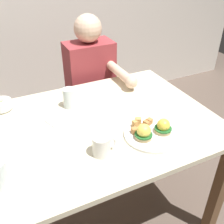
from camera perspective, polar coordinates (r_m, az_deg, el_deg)
ground_plane at (r=1.90m, az=-2.07°, el=-20.70°), size 6.00×6.00×0.00m
dining_table at (r=1.44m, az=-2.57°, el=-5.56°), size 1.20×0.90×0.74m
eggs_benedict_plate at (r=1.28m, az=8.61°, el=-4.31°), size 0.27×0.27×0.09m
fruit_bowl at (r=1.58m, az=-22.92°, el=1.42°), size 0.12×0.12×0.06m
coffee_mug at (r=1.15m, az=-2.18°, el=-7.17°), size 0.11×0.08×0.09m
fork at (r=1.37m, az=-12.53°, el=-3.04°), size 0.07×0.15×0.00m
water_glass_far at (r=1.50m, az=-9.22°, el=2.75°), size 0.07×0.07×0.11m
diner_person at (r=1.97m, az=-4.29°, el=6.28°), size 0.34×0.54×1.14m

